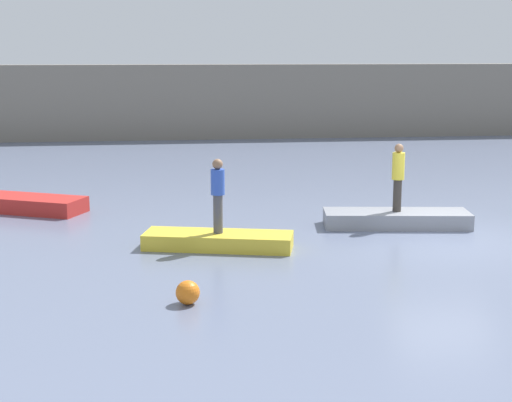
{
  "coord_description": "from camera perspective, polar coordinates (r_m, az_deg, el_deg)",
  "views": [
    {
      "loc": [
        -6.77,
        -17.22,
        4.56
      ],
      "look_at": [
        -4.3,
        3.07,
        0.48
      ],
      "focal_mm": 53.48,
      "sensor_mm": 36.0,
      "label": 1
    }
  ],
  "objects": [
    {
      "name": "person_blue_shirt",
      "position": [
        17.54,
        -2.88,
        0.69
      ],
      "size": [
        0.32,
        0.32,
        1.74
      ],
      "color": "#4C4C56",
      "rests_on": "rowboat_yellow"
    },
    {
      "name": "ground_plane",
      "position": [
        19.06,
        14.12,
        -2.9
      ],
      "size": [
        120.0,
        120.0,
        0.0
      ],
      "primitive_type": "plane",
      "color": "slate"
    },
    {
      "name": "person_yellow_shirt",
      "position": [
        20.02,
        10.58,
        2.0
      ],
      "size": [
        0.32,
        0.32,
        1.77
      ],
      "color": "#38332D",
      "rests_on": "rowboat_grey"
    },
    {
      "name": "rowboat_grey",
      "position": [
        20.24,
        10.46,
        -1.33
      ],
      "size": [
        3.88,
        1.62,
        0.41
      ],
      "primitive_type": "cube",
      "rotation": [
        0.0,
        0.0,
        -0.13
      ],
      "color": "gray",
      "rests_on": "ground_plane"
    },
    {
      "name": "rowboat_red",
      "position": [
        22.69,
        -16.6,
        -0.22
      ],
      "size": [
        3.41,
        2.42,
        0.44
      ],
      "primitive_type": "cube",
      "rotation": [
        0.0,
        0.0,
        -0.43
      ],
      "color": "red",
      "rests_on": "ground_plane"
    },
    {
      "name": "mooring_buoy",
      "position": [
        13.99,
        -5.13,
        -6.83
      ],
      "size": [
        0.44,
        0.44,
        0.44
      ],
      "primitive_type": "sphere",
      "color": "orange",
      "rests_on": "ground_plane"
    },
    {
      "name": "embankment_wall",
      "position": [
        40.2,
        2.81,
        7.48
      ],
      "size": [
        80.0,
        1.2,
        3.8
      ],
      "primitive_type": "cube",
      "color": "gray",
      "rests_on": "ground_plane"
    },
    {
      "name": "rowboat_yellow",
      "position": [
        17.78,
        -2.84,
        -2.97
      ],
      "size": [
        3.59,
        1.82,
        0.37
      ],
      "primitive_type": "cube",
      "rotation": [
        0.0,
        0.0,
        -0.24
      ],
      "color": "gold",
      "rests_on": "ground_plane"
    }
  ]
}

